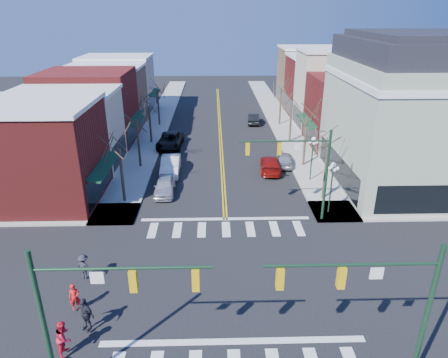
{
  "coord_description": "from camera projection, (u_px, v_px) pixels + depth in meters",
  "views": [
    {
      "loc": [
        -0.83,
        -19.41,
        14.97
      ],
      "look_at": [
        -0.08,
        9.13,
        2.8
      ],
      "focal_mm": 32.0,
      "sensor_mm": 36.0,
      "label": 1
    }
  ],
  "objects": [
    {
      "name": "tree_left_c",
      "position": [
        150.0,
        125.0,
        47.47
      ],
      "size": [
        0.24,
        0.24,
        4.55
      ],
      "primitive_type": "cylinder",
      "color": "#382B21",
      "rests_on": "ground"
    },
    {
      "name": "tree_right_b",
      "position": [
        305.0,
        142.0,
        40.4
      ],
      "size": [
        0.24,
        0.24,
        5.18
      ],
      "primitive_type": "cylinder",
      "color": "#382B21",
      "rests_on": "ground"
    },
    {
      "name": "car_left_near",
      "position": [
        165.0,
        186.0,
        34.91
      ],
      "size": [
        1.8,
        4.29,
        1.45
      ],
      "primitive_type": "imported",
      "rotation": [
        0.0,
        0.0,
        0.02
      ],
      "color": "silver",
      "rests_on": "ground"
    },
    {
      "name": "bldg_left_brick_a",
      "position": [
        35.0,
        155.0,
        32.6
      ],
      "size": [
        10.0,
        8.5,
        8.0
      ],
      "primitive_type": "cube",
      "color": "maroon",
      "rests_on": "ground"
    },
    {
      "name": "car_right_near",
      "position": [
        271.0,
        164.0,
        39.77
      ],
      "size": [
        2.49,
        5.14,
        1.44
      ],
      "primitive_type": "imported",
      "rotation": [
        0.0,
        0.0,
        3.04
      ],
      "color": "maroon",
      "rests_on": "ground"
    },
    {
      "name": "sidewalk_left",
      "position": [
        139.0,
        163.0,
        41.89
      ],
      "size": [
        3.5,
        70.0,
        0.15
      ],
      "primitive_type": "cube",
      "color": "#9E9B93",
      "rests_on": "ground"
    },
    {
      "name": "tree_left_b",
      "position": [
        139.0,
        144.0,
        40.02
      ],
      "size": [
        0.24,
        0.24,
        5.04
      ],
      "primitive_type": "cylinder",
      "color": "#382B21",
      "rests_on": "ground"
    },
    {
      "name": "bldg_right_brick_b",
      "position": [
        322.0,
        86.0,
        60.15
      ],
      "size": [
        10.0,
        8.0,
        8.5
      ],
      "primitive_type": "cube",
      "color": "maroon",
      "rests_on": "ground"
    },
    {
      "name": "bldg_left_stucco_a",
      "position": [
        67.0,
        131.0,
        39.82
      ],
      "size": [
        10.0,
        7.0,
        7.5
      ],
      "primitive_type": "cube",
      "color": "beige",
      "rests_on": "ground"
    },
    {
      "name": "car_left_mid",
      "position": [
        170.0,
        165.0,
        39.2
      ],
      "size": [
        1.85,
        5.06,
        1.66
      ],
      "primitive_type": "imported",
      "rotation": [
        0.0,
        0.0,
        0.02
      ],
      "color": "white",
      "rests_on": "ground"
    },
    {
      "name": "bldg_right_brick_a",
      "position": [
        354.0,
        112.0,
        46.22
      ],
      "size": [
        10.0,
        8.5,
        8.0
      ],
      "primitive_type": "cube",
      "color": "maroon",
      "rests_on": "ground"
    },
    {
      "name": "pedestrian_red_a",
      "position": [
        75.0,
        297.0,
        21.12
      ],
      "size": [
        0.66,
        0.54,
        1.55
      ],
      "primitive_type": "imported",
      "rotation": [
        0.0,
        0.0,
        0.35
      ],
      "color": "red",
      "rests_on": "sidewalk_left"
    },
    {
      "name": "car_right_far",
      "position": [
        254.0,
        119.0,
        56.38
      ],
      "size": [
        1.94,
        4.51,
        1.44
      ],
      "primitive_type": "imported",
      "rotation": [
        0.0,
        0.0,
        3.05
      ],
      "color": "black",
      "rests_on": "ground"
    },
    {
      "name": "car_right_mid",
      "position": [
        284.0,
        159.0,
        41.24
      ],
      "size": [
        2.15,
        4.33,
        1.42
      ],
      "primitive_type": "imported",
      "rotation": [
        0.0,
        0.0,
        3.03
      ],
      "color": "#B4B3B8",
      "rests_on": "ground"
    },
    {
      "name": "lamppost_midblock",
      "position": [
        312.0,
        151.0,
        36.57
      ],
      "size": [
        0.36,
        0.36,
        4.33
      ],
      "color": "#14331E",
      "rests_on": "ground"
    },
    {
      "name": "car_left_far",
      "position": [
        170.0,
        141.0,
        46.67
      ],
      "size": [
        3.03,
        5.98,
        1.62
      ],
      "primitive_type": "imported",
      "rotation": [
        0.0,
        0.0,
        -0.06
      ],
      "color": "black",
      "rests_on": "ground"
    },
    {
      "name": "bldg_left_stucco_b",
      "position": [
        119.0,
        85.0,
        61.75
      ],
      "size": [
        10.0,
        8.0,
        8.2
      ],
      "primitive_type": "cube",
      "color": "beige",
      "rests_on": "ground"
    },
    {
      "name": "traffic_mast_far_right",
      "position": [
        302.0,
        163.0,
        28.83
      ],
      "size": [
        6.6,
        0.28,
        7.2
      ],
      "color": "#14331E",
      "rests_on": "ground"
    },
    {
      "name": "pedestrian_dark_a",
      "position": [
        85.0,
        314.0,
        19.73
      ],
      "size": [
        1.18,
        0.92,
        1.87
      ],
      "primitive_type": "imported",
      "rotation": [
        0.0,
        0.0,
        -0.49
      ],
      "color": "black",
      "rests_on": "sidewalk_left"
    },
    {
      "name": "tree_left_d",
      "position": [
        159.0,
        108.0,
        54.76
      ],
      "size": [
        0.24,
        0.24,
        4.9
      ],
      "primitive_type": "cylinder",
      "color": "#382B21",
      "rests_on": "ground"
    },
    {
      "name": "pedestrian_red_b",
      "position": [
        64.0,
        338.0,
        18.33
      ],
      "size": [
        0.73,
        0.92,
        1.85
      ],
      "primitive_type": "imported",
      "rotation": [
        0.0,
        0.0,
        1.61
      ],
      "color": "red",
      "rests_on": "sidewalk_left"
    },
    {
      "name": "bldg_right_tan",
      "position": [
        310.0,
        76.0,
        67.41
      ],
      "size": [
        10.0,
        8.0,
        9.0
      ],
      "primitive_type": "cube",
      "color": "#927150",
      "rests_on": "ground"
    },
    {
      "name": "tree_right_a",
      "position": [
        325.0,
        175.0,
        33.15
      ],
      "size": [
        0.24,
        0.24,
        4.62
      ],
      "primitive_type": "cylinder",
      "color": "#382B21",
      "rests_on": "ground"
    },
    {
      "name": "pedestrian_dark_b",
      "position": [
        84.0,
        266.0,
        23.6
      ],
      "size": [
        1.16,
        0.86,
        1.6
      ],
      "primitive_type": "imported",
      "rotation": [
        0.0,
        0.0,
        2.85
      ],
      "color": "#22222A",
      "rests_on": "sidewalk_left"
    },
    {
      "name": "victorian_corner",
      "position": [
        412.0,
        112.0,
        34.86
      ],
      "size": [
        12.25,
        14.25,
        13.3
      ],
      "color": "#99A58F",
      "rests_on": "ground"
    },
    {
      "name": "tree_right_d",
      "position": [
        280.0,
        107.0,
        55.15
      ],
      "size": [
        0.24,
        0.24,
        4.97
      ],
      "primitive_type": "cylinder",
      "color": "#382B21",
      "rests_on": "ground"
    },
    {
      "name": "bldg_right_stucco",
      "position": [
        336.0,
        91.0,
        52.96
      ],
      "size": [
        10.0,
        7.0,
        10.0
      ],
      "primitive_type": "cube",
      "color": "beige",
      "rests_on": "ground"
    },
    {
      "name": "ground",
      "position": [
        229.0,
        282.0,
        23.74
      ],
      "size": [
        160.0,
        160.0,
        0.0
      ],
      "primitive_type": "plane",
      "color": "black",
      "rests_on": "ground"
    },
    {
      "name": "sidewalk_right",
      "position": [
        304.0,
        162.0,
        42.31
      ],
      "size": [
        3.5,
        70.0,
        0.15
      ],
      "primitive_type": "cube",
      "color": "#9E9B93",
      "rests_on": "ground"
    },
    {
      "name": "bldg_left_brick_b",
      "position": [
        89.0,
        108.0,
        46.98
      ],
      "size": [
        10.0,
        9.0,
        8.5
      ],
      "primitive_type": "cube",
      "color": "maroon",
      "rests_on": "ground"
    },
    {
      "name": "tree_right_c",
      "position": [
        291.0,
        123.0,
        47.82
      ],
      "size": [
        0.24,
        0.24,
        4.83
      ],
      "primitive_type": "cylinder",
      "color": "#382B21",
      "rests_on": "ground"
    },
    {
      "name": "traffic_mast_near_left",
      "position": [
        90.0,
        306.0,
        14.95
      ],
      "size": [
        6.6,
        0.28,
        7.2
      ],
      "color": "#14331E",
      "rests_on": "ground"
    },
    {
      "name": "lamppost_corner",
      "position": [
        332.0,
        179.0,
        30.59
      ],
      "size": [
        0.36,
        0.36,
        4.33
      ],
      "color": "#14331E",
      "rests_on": "ground"
    },
    {
      "name": "traffic_mast_near_right",
      "position": [
        382.0,
        301.0,
        15.22
      ],
      "size": [
        6.6,
        0.28,
        7.2
      ],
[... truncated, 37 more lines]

